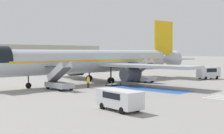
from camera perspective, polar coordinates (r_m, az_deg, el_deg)
The scene contains 16 objects.
ground_plane at distance 56.52m, azimuth -2.35°, elevation -2.80°, with size 600.00×600.00×0.00m, color gray.
apron_leadline_yellow at distance 55.17m, azimuth -3.63°, elevation -2.94°, with size 0.20×78.56×0.01m, color gold.
apron_stand_patch_blue at distance 47.04m, azimuth 6.51°, elevation -3.96°, with size 4.41×13.54×0.01m, color #2856A8.
apron_walkway_bar_0 at distance 38.87m, azimuth 18.56°, elevation -5.53°, with size 0.44×3.60×0.01m, color silver.
apron_walkway_bar_1 at distance 39.95m, azimuth 19.30°, elevation -5.31°, with size 0.44×3.60×0.01m, color silver.
airliner at distance 55.35m, azimuth -3.07°, elevation 1.06°, with size 45.20×37.05×12.10m.
boarding_stairs_forward at distance 45.99m, azimuth -9.64°, elevation -2.87°, with size 2.66×5.39×4.17m.
boarding_stairs_aft at distance 56.85m, azimuth 5.43°, elevation -1.72°, with size 2.66×5.39×4.42m.
fuel_tanker at distance 80.49m, azimuth -12.69°, elevation 0.07°, with size 9.08×3.90×3.48m.
service_van_0 at distance 29.51m, azimuth 1.37°, elevation -5.71°, with size 2.72×5.06×1.94m.
service_van_1 at distance 65.90m, azimuth 17.23°, elevation -0.88°, with size 5.02×3.49×2.40m.
baggage_cart at distance 50.85m, azimuth 0.25°, elevation -3.14°, with size 2.62×1.54×0.87m.
ground_crew_0 at distance 49.37m, azimuth -4.33°, elevation -2.47°, with size 0.23×0.43×1.72m.
ground_crew_1 at distance 47.66m, azimuth -4.39°, elevation -2.68°, with size 0.48×0.45×1.70m.
ground_crew_2 at distance 50.38m, azimuth -4.43°, elevation -2.44°, with size 0.49×0.38×1.62m.
traffic_cone_0 at distance 49.44m, azimuth 6.15°, elevation -3.35°, with size 0.43×0.43×0.48m.
Camera 1 is at (-39.14, -40.39, 5.58)m, focal length 50.00 mm.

